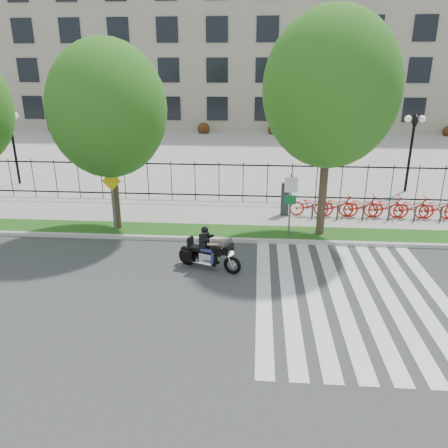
{
  "coord_description": "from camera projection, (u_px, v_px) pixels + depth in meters",
  "views": [
    {
      "loc": [
        1.93,
        -11.88,
        6.47
      ],
      "look_at": [
        0.74,
        3.0,
        1.13
      ],
      "focal_mm": 35.0,
      "sensor_mm": 36.0,
      "label": 1
    }
  ],
  "objects": [
    {
      "name": "sign_pole_warning",
      "position": [
        113.0,
        193.0,
        17.48
      ],
      "size": [
        0.78,
        0.09,
        2.49
      ],
      "color": "#59595B",
      "rests_on": "grass_verge"
    },
    {
      "name": "crosswalk_stripes",
      "position": [
        351.0,
        296.0,
        13.11
      ],
      "size": [
        5.7,
        8.0,
        0.01
      ],
      "primitive_type": null,
      "color": "silver",
      "rests_on": "ground"
    },
    {
      "name": "motorcycle_rider",
      "position": [
        209.0,
        252.0,
        14.73
      ],
      "size": [
        2.25,
        1.19,
        1.83
      ],
      "color": "black",
      "rests_on": "ground"
    },
    {
      "name": "iron_fence",
      "position": [
        219.0,
        182.0,
        21.72
      ],
      "size": [
        30.0,
        0.06,
        2.0
      ],
      "primitive_type": null,
      "color": "black",
      "rests_on": "sidewalk"
    },
    {
      "name": "street_tree_2",
      "position": [
        331.0,
        90.0,
        15.85
      ],
      "size": [
        4.99,
        4.99,
        8.47
      ],
      "color": "#3E2E21",
      "rests_on": "grass_verge"
    },
    {
      "name": "bike_share_station",
      "position": [
        410.0,
        207.0,
        19.36
      ],
      "size": [
        11.16,
        0.88,
        1.5
      ],
      "color": "#2D2D33",
      "rests_on": "sidewalk"
    },
    {
      "name": "lamp_post_right",
      "position": [
        413.0,
        134.0,
        22.91
      ],
      "size": [
        1.06,
        0.7,
        4.25
      ],
      "color": "black",
      "rests_on": "ground"
    },
    {
      "name": "lamp_post_left",
      "position": [
        11.0,
        130.0,
        24.55
      ],
      "size": [
        1.06,
        0.7,
        4.25
      ],
      "color": "black",
      "rests_on": "ground"
    },
    {
      "name": "office_building",
      "position": [
        245.0,
        37.0,
        52.29
      ],
      "size": [
        60.0,
        21.9,
        20.15
      ],
      "color": "gray",
      "rests_on": "ground"
    },
    {
      "name": "grass_verge",
      "position": [
        210.0,
        232.0,
        18.09
      ],
      "size": [
        60.0,
        1.5,
        0.15
      ],
      "primitive_type": "cube",
      "color": "#1B4B12",
      "rests_on": "ground"
    },
    {
      "name": "sidewalk",
      "position": [
        216.0,
        213.0,
        20.44
      ],
      "size": [
        60.0,
        3.5,
        0.15
      ],
      "primitive_type": "cube",
      "color": "gray",
      "rests_on": "ground"
    },
    {
      "name": "sign_pole_regulatory",
      "position": [
        290.0,
        197.0,
        16.95
      ],
      "size": [
        0.5,
        0.09,
        2.5
      ],
      "color": "#59595B",
      "rests_on": "grass_verge"
    },
    {
      "name": "plaza",
      "position": [
        236.0,
        149.0,
        36.92
      ],
      "size": [
        80.0,
        34.0,
        0.1
      ],
      "primitive_type": "cube",
      "color": "gray",
      "rests_on": "ground"
    },
    {
      "name": "ground",
      "position": [
        192.0,
        290.0,
        13.47
      ],
      "size": [
        120.0,
        120.0,
        0.0
      ],
      "primitive_type": "plane",
      "color": "#39383B",
      "rests_on": "ground"
    },
    {
      "name": "curb",
      "position": [
        208.0,
        239.0,
        17.3
      ],
      "size": [
        60.0,
        0.2,
        0.15
      ],
      "primitive_type": "cube",
      "color": "#B2B0A7",
      "rests_on": "ground"
    },
    {
      "name": "street_tree_1",
      "position": [
        108.0,
        110.0,
        16.73
      ],
      "size": [
        4.57,
        4.57,
        7.46
      ],
      "color": "#3E2E21",
      "rests_on": "grass_verge"
    }
  ]
}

